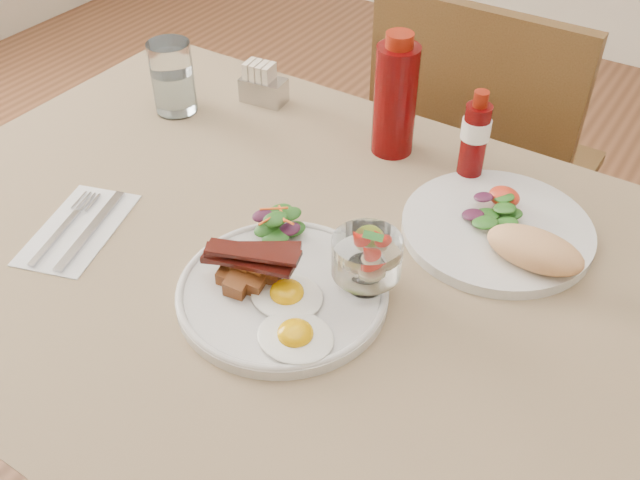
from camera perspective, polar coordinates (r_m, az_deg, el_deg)
table at (r=1.06m, az=-0.76°, el=-5.35°), size 1.33×0.88×0.75m
chair_far at (r=1.61m, az=12.49°, el=5.57°), size 0.42×0.42×0.93m
main_plate at (r=0.94m, az=-3.01°, el=-4.24°), size 0.28×0.28×0.02m
fried_eggs at (r=0.89m, az=-2.33°, el=-5.95°), size 0.16×0.15×0.03m
bacon_potato_pile at (r=0.93m, az=-5.72°, el=-2.16°), size 0.14×0.09×0.06m
side_salad at (r=1.01m, az=-3.36°, el=1.21°), size 0.08×0.07×0.04m
fruit_cup at (r=0.91m, az=3.78°, el=-1.32°), size 0.09×0.09×0.09m
second_plate at (r=1.05m, az=14.65°, el=0.63°), size 0.28×0.28×0.07m
ketchup_bottle at (r=1.18m, az=6.04°, el=11.22°), size 0.08×0.08×0.21m
hot_sauce_bottle at (r=1.13m, az=12.24°, el=7.88°), size 0.06×0.06×0.16m
sugar_caddy at (r=1.36m, az=-4.63°, el=12.21°), size 0.09×0.06×0.08m
water_glass at (r=1.34m, az=-11.66°, el=12.30°), size 0.08×0.08×0.13m
napkin_cutlery at (r=1.11m, az=-18.73°, el=0.85°), size 0.16×0.22×0.01m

